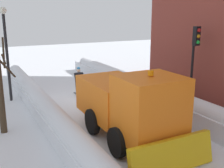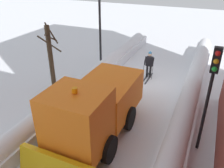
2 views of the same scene
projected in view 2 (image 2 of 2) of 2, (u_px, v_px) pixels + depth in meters
name	position (u px, v px, depth m)	size (l,w,h in m)	color
plow_truck	(95.00, 108.00, 9.72)	(3.20, 5.98, 3.12)	orange
skier	(149.00, 63.00, 15.32)	(0.62, 1.80, 1.81)	black
traffic_light_pole	(211.00, 83.00, 8.21)	(0.28, 0.42, 4.42)	black
street_lamp	(100.00, 19.00, 16.31)	(0.40, 0.40, 5.36)	black
bare_tree_near	(51.00, 57.00, 13.53)	(0.86, 1.21, 4.11)	#3D2F20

